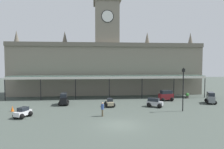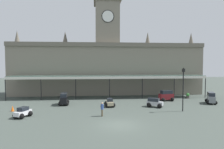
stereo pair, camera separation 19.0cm
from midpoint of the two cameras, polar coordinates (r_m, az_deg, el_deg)
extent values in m
plane|color=#404943|center=(20.85, 2.45, -14.35)|extent=(140.00, 140.00, 0.00)
cube|color=gray|center=(41.81, -1.26, 1.64)|extent=(38.43, 6.64, 10.36)
cube|color=#6C6558|center=(38.51, -0.96, 8.63)|extent=(38.43, 0.30, 0.80)
cube|color=gray|center=(42.61, -1.28, 14.34)|extent=(4.80, 4.80, 8.37)
cube|color=#665F53|center=(43.76, -1.29, 20.37)|extent=(5.50, 5.50, 1.00)
cylinder|color=white|center=(40.42, -1.07, 16.41)|extent=(2.20, 0.12, 2.20)
cylinder|color=black|center=(40.46, -1.07, 16.40)|extent=(2.46, 0.06, 2.46)
cone|color=#5F594E|center=(44.92, -25.52, 9.72)|extent=(1.10, 1.10, 2.60)
cone|color=#5F594E|center=(42.52, -13.18, 10.34)|extent=(1.10, 1.10, 2.60)
cone|color=#5F594E|center=(43.51, 10.35, 10.20)|extent=(1.10, 1.10, 2.60)
cone|color=#5F594E|center=(46.88, 21.88, 9.51)|extent=(1.10, 1.10, 2.60)
cube|color=#38564C|center=(36.36, -0.75, -0.42)|extent=(35.43, 3.20, 0.16)
cube|color=silver|center=(34.78, -0.57, -0.92)|extent=(35.43, 0.12, 0.44)
cylinder|color=black|center=(38.19, -28.21, -3.71)|extent=(0.14, 0.14, 3.93)
cylinder|color=black|center=(36.24, -19.60, -3.87)|extent=(0.14, 0.14, 3.93)
cylinder|color=black|center=(35.18, -10.24, -3.94)|extent=(0.14, 0.14, 3.93)
cylinder|color=black|center=(35.10, -0.58, -3.91)|extent=(0.14, 0.14, 3.93)
cylinder|color=black|center=(36.01, 8.85, -3.77)|extent=(0.14, 0.14, 3.93)
cylinder|color=black|center=(37.82, 17.60, -3.55)|extent=(0.14, 0.14, 3.93)
cylinder|color=black|center=(40.42, 25.39, -3.28)|extent=(0.14, 0.14, 3.93)
cube|color=silver|center=(25.75, -24.09, -10.03)|extent=(1.63, 2.23, 0.50)
cube|color=#1E232B|center=(25.69, -24.04, -9.01)|extent=(1.17, 1.33, 0.42)
sphere|color=black|center=(25.03, -24.40, -10.89)|extent=(0.64, 0.64, 0.64)
sphere|color=black|center=(25.63, -25.86, -10.60)|extent=(0.64, 0.64, 0.64)
sphere|color=black|center=(25.99, -22.33, -10.33)|extent=(0.64, 0.64, 0.64)
sphere|color=black|center=(26.57, -23.78, -10.06)|extent=(0.64, 0.64, 0.64)
cube|color=maroon|center=(34.75, 15.48, -6.13)|extent=(2.53, 1.36, 0.95)
cube|color=#1E232B|center=(34.66, 15.57, -4.90)|extent=(2.03, 1.23, 0.55)
sphere|color=black|center=(33.99, 14.64, -7.05)|extent=(0.64, 0.64, 0.64)
sphere|color=black|center=(34.81, 13.86, -6.80)|extent=(0.64, 0.64, 0.64)
sphere|color=black|center=(34.85, 17.09, -6.83)|extent=(0.64, 0.64, 0.64)
sphere|color=black|center=(35.65, 16.27, -6.60)|extent=(0.64, 0.64, 0.64)
cube|color=tan|center=(29.26, -0.52, -8.19)|extent=(1.02, 2.11, 0.50)
cube|color=#1E232B|center=(29.13, -0.50, -7.32)|extent=(0.87, 1.15, 0.42)
sphere|color=black|center=(29.90, -1.54, -8.34)|extent=(0.64, 0.64, 0.64)
sphere|color=black|center=(30.02, 0.14, -8.29)|extent=(0.64, 0.64, 0.64)
sphere|color=black|center=(28.59, -1.21, -8.87)|extent=(0.64, 0.64, 0.64)
sphere|color=black|center=(28.72, 0.55, -8.82)|extent=(0.64, 0.64, 0.64)
cube|color=black|center=(31.27, -13.52, -7.12)|extent=(1.14, 2.47, 0.95)
cube|color=#1E232B|center=(31.10, -13.55, -5.78)|extent=(1.05, 1.96, 0.55)
sphere|color=black|center=(32.22, -14.25, -7.60)|extent=(0.64, 0.64, 0.64)
sphere|color=black|center=(32.15, -12.54, -7.60)|extent=(0.64, 0.64, 0.64)
sphere|color=black|center=(30.56, -14.53, -8.19)|extent=(0.64, 0.64, 0.64)
sphere|color=black|center=(30.49, -12.73, -8.19)|extent=(0.64, 0.64, 0.64)
cube|color=slate|center=(35.05, 26.73, -6.27)|extent=(1.79, 2.58, 0.95)
cube|color=#1E232B|center=(34.99, 26.74, -5.04)|extent=(1.56, 2.10, 0.55)
sphere|color=black|center=(34.37, 27.72, -7.19)|extent=(0.64, 0.64, 0.64)
sphere|color=black|center=(34.22, 26.14, -7.20)|extent=(0.64, 0.64, 0.64)
sphere|color=black|center=(36.02, 27.25, -6.72)|extent=(0.64, 0.64, 0.64)
sphere|color=black|center=(35.88, 25.74, -6.72)|extent=(0.64, 0.64, 0.64)
cube|color=#B2B5BA|center=(29.62, 12.44, -8.08)|extent=(2.39, 1.95, 0.55)
cube|color=#1E232B|center=(29.57, 12.07, -7.11)|extent=(1.75, 1.52, 0.45)
sphere|color=black|center=(29.91, 14.11, -8.43)|extent=(0.64, 0.64, 0.64)
sphere|color=black|center=(29.05, 13.70, -8.77)|extent=(0.64, 0.64, 0.64)
sphere|color=black|center=(30.29, 11.22, -8.25)|extent=(0.64, 0.64, 0.64)
sphere|color=black|center=(29.44, 10.73, -8.58)|extent=(0.64, 0.64, 0.64)
cylinder|color=brown|center=(23.99, -2.59, -11.00)|extent=(0.17, 0.17, 0.82)
cylinder|color=brown|center=(24.20, -2.66, -10.87)|extent=(0.17, 0.17, 0.82)
cylinder|color=#334C8C|center=(23.93, -2.63, -9.26)|extent=(0.34, 0.34, 0.62)
sphere|color=tan|center=(23.84, -2.63, -8.26)|extent=(0.23, 0.23, 0.23)
cylinder|color=black|center=(27.69, 19.95, -4.68)|extent=(0.13, 0.13, 5.18)
cube|color=black|center=(27.46, 20.05, 1.14)|extent=(0.30, 0.30, 0.44)
sphere|color=black|center=(27.46, 20.07, 1.72)|extent=(0.14, 0.14, 0.14)
cone|color=orange|center=(29.49, -26.54, -8.73)|extent=(0.40, 0.40, 0.74)
cylinder|color=#47423D|center=(38.65, 21.08, -6.10)|extent=(0.56, 0.56, 0.42)
sphere|color=#378236|center=(38.58, 21.10, -5.44)|extent=(0.60, 0.60, 0.60)
camera|label=1|loc=(0.10, -89.81, 0.01)|focal=31.78mm
camera|label=2|loc=(0.10, 90.19, -0.01)|focal=31.78mm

